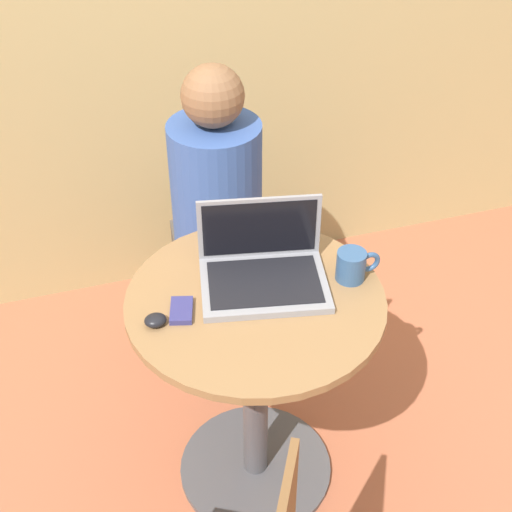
% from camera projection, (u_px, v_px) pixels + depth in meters
% --- Properties ---
extents(ground_plane, '(12.00, 12.00, 0.00)m').
position_uv_depth(ground_plane, '(256.00, 468.00, 2.38)').
color(ground_plane, '#B26042').
extents(round_table, '(0.70, 0.70, 0.76)m').
position_uv_depth(round_table, '(255.00, 363.00, 2.07)').
color(round_table, '#4C4C51').
rests_on(round_table, ground_plane).
extents(laptop, '(0.39, 0.32, 0.21)m').
position_uv_depth(laptop, '(263.00, 268.00, 1.94)').
color(laptop, gray).
rests_on(laptop, round_table).
extents(cell_phone, '(0.08, 0.11, 0.02)m').
position_uv_depth(cell_phone, '(181.00, 310.00, 1.86)').
color(cell_phone, navy).
rests_on(cell_phone, round_table).
extents(computer_mouse, '(0.06, 0.05, 0.03)m').
position_uv_depth(computer_mouse, '(155.00, 320.00, 1.82)').
color(computer_mouse, black).
rests_on(computer_mouse, round_table).
extents(coffee_cup, '(0.13, 0.08, 0.09)m').
position_uv_depth(coffee_cup, '(352.00, 264.00, 1.95)').
color(coffee_cup, '#335684').
rests_on(coffee_cup, round_table).
extents(person_seated, '(0.33, 0.48, 1.19)m').
position_uv_depth(person_seated, '(217.00, 243.00, 2.53)').
color(person_seated, '#4C4742').
rests_on(person_seated, ground_plane).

